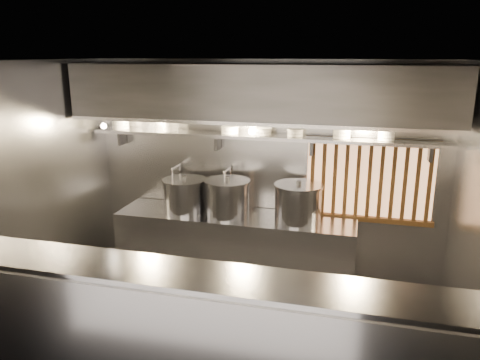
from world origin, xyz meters
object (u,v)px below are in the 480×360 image
at_px(stock_pot_left, 185,195).
at_px(pendant_bulb, 252,131).
at_px(stock_pot_right, 298,203).
at_px(heat_lamp, 102,121).
at_px(stock_pot_mid, 227,198).

bearing_deg(stock_pot_left, pendant_bulb, 5.16).
bearing_deg(stock_pot_right, heat_lamp, -173.88).
xyz_separation_m(pendant_bulb, stock_pot_mid, (-0.29, -0.10, -0.83)).
relative_size(pendant_bulb, stock_pot_mid, 0.25).
bearing_deg(stock_pot_mid, pendant_bulb, 19.37).
bearing_deg(stock_pot_mid, stock_pot_left, 177.69).
distance_m(pendant_bulb, stock_pot_right, 1.02).
relative_size(pendant_bulb, stock_pot_right, 0.24).
distance_m(heat_lamp, stock_pot_mid, 1.79).
xyz_separation_m(heat_lamp, pendant_bulb, (1.80, 0.35, -0.11)).
bearing_deg(stock_pot_mid, heat_lamp, -170.66).
distance_m(heat_lamp, stock_pot_left, 1.36).
bearing_deg(stock_pot_left, stock_pot_mid, -2.31).
height_order(heat_lamp, stock_pot_right, heat_lamp).
bearing_deg(stock_pot_left, stock_pot_right, -0.61).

